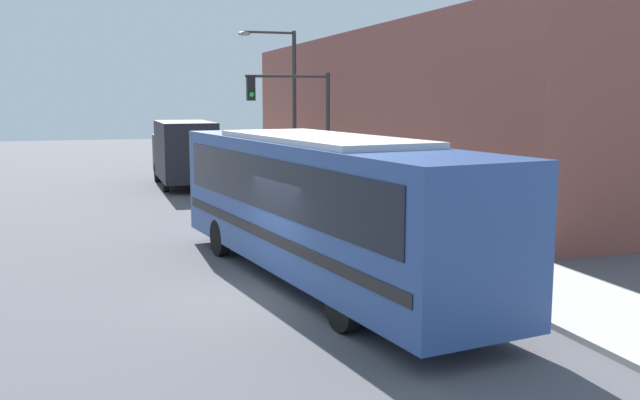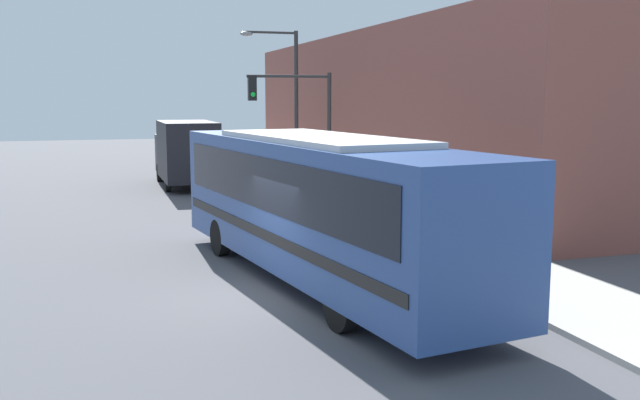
{
  "view_description": "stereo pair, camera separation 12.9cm",
  "coord_description": "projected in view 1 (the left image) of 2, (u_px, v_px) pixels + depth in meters",
  "views": [
    {
      "loc": [
        -3.51,
        -14.55,
        4.27
      ],
      "look_at": [
        2.42,
        3.75,
        1.47
      ],
      "focal_mm": 40.0,
      "sensor_mm": 36.0,
      "label": 1
    },
    {
      "loc": [
        -3.38,
        -14.59,
        4.27
      ],
      "look_at": [
        2.42,
        3.75,
        1.47
      ],
      "focal_mm": 40.0,
      "sensor_mm": 36.0,
      "label": 2
    }
  ],
  "objects": [
    {
      "name": "ground_plane",
      "position": [
        267.0,
        296.0,
        15.38
      ],
      "size": [
        120.0,
        120.0,
        0.0
      ],
      "primitive_type": "plane",
      "color": "#515156"
    },
    {
      "name": "street_lamp",
      "position": [
        287.0,
        95.0,
        31.87
      ],
      "size": [
        2.61,
        0.28,
        7.04
      ],
      "color": "#2D2D2D",
      "rests_on": "sidewalk"
    },
    {
      "name": "building_facade",
      "position": [
        401.0,
        112.0,
        33.54
      ],
      "size": [
        6.0,
        30.85,
        7.11
      ],
      "color": "brown",
      "rests_on": "ground_plane"
    },
    {
      "name": "city_bus",
      "position": [
        319.0,
        199.0,
        16.25
      ],
      "size": [
        4.28,
        12.3,
        3.41
      ],
      "rotation": [
        0.0,
        0.0,
        0.15
      ],
      "color": "#2D4C8C",
      "rests_on": "ground_plane"
    },
    {
      "name": "pedestrian_near_corner",
      "position": [
        362.0,
        180.0,
        28.26
      ],
      "size": [
        0.34,
        0.34,
        1.74
      ],
      "color": "slate",
      "rests_on": "sidewalk"
    },
    {
      "name": "pedestrian_mid_block",
      "position": [
        429.0,
        211.0,
        20.26
      ],
      "size": [
        0.34,
        0.34,
        1.8
      ],
      "color": "#23283D",
      "rests_on": "sidewalk"
    },
    {
      "name": "fire_hydrant",
      "position": [
        429.0,
        238.0,
        19.18
      ],
      "size": [
        0.2,
        0.27,
        0.73
      ],
      "color": "gold",
      "rests_on": "sidewalk"
    },
    {
      "name": "traffic_light_pole",
      "position": [
        299.0,
        114.0,
        26.96
      ],
      "size": [
        3.28,
        0.35,
        5.05
      ],
      "color": "#2D2D2D",
      "rests_on": "sidewalk"
    },
    {
      "name": "sidewalk",
      "position": [
        289.0,
        181.0,
        36.04
      ],
      "size": [
        3.01,
        70.0,
        0.12
      ],
      "color": "#B7B2A8",
      "rests_on": "ground_plane"
    },
    {
      "name": "delivery_truck",
      "position": [
        183.0,
        151.0,
        33.86
      ],
      "size": [
        2.38,
        6.99,
        3.13
      ],
      "color": "black",
      "rests_on": "ground_plane"
    },
    {
      "name": "parking_meter",
      "position": [
        356.0,
        193.0,
        24.33
      ],
      "size": [
        0.14,
        0.14,
        1.31
      ],
      "color": "#2D2D2D",
      "rests_on": "sidewalk"
    }
  ]
}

